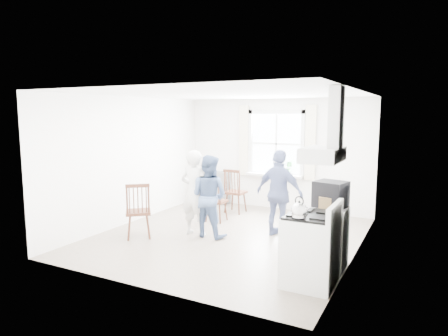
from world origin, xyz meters
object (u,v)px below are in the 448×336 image
low_cabinet (329,237)px  person_left (195,193)px  gas_stove (311,248)px  stereo_stack (331,194)px  windsor_chair_a (233,186)px  windsor_chair_c (138,205)px  windsor_chair_b (214,196)px  person_right (279,193)px  person_mid (209,196)px

low_cabinet → person_left: size_ratio=0.56×
gas_stove → stereo_stack: (0.07, 0.73, 0.61)m
gas_stove → windsor_chair_a: size_ratio=1.10×
windsor_chair_a → windsor_chair_c: bearing=-105.5°
low_cabinet → windsor_chair_b: windsor_chair_b is taller
gas_stove → person_left: bearing=155.4°
gas_stove → windsor_chair_a: bearing=131.6°
gas_stove → person_right: person_right is taller
windsor_chair_c → windsor_chair_a: bearing=74.5°
stereo_stack → windsor_chair_b: 3.03m
windsor_chair_b → low_cabinet: bearing=-27.0°
windsor_chair_b → gas_stove: bearing=-38.4°
person_mid → windsor_chair_c: bearing=38.3°
stereo_stack → person_mid: person_mid is taller
windsor_chair_a → person_left: person_left is taller
gas_stove → person_right: size_ratio=0.70×
windsor_chair_a → person_mid: 1.77m
stereo_stack → person_left: person_left is taller
gas_stove → low_cabinet: (0.07, 0.70, -0.03)m
windsor_chair_a → person_right: person_right is taller
windsor_chair_c → person_right: size_ratio=0.64×
gas_stove → low_cabinet: size_ratio=1.24×
windsor_chair_c → person_right: (2.18, 1.35, 0.17)m
windsor_chair_c → person_left: size_ratio=0.65×
stereo_stack → person_left: 2.63m
low_cabinet → person_mid: bearing=168.0°
stereo_stack → person_right: bearing=137.6°
low_cabinet → person_left: bearing=170.2°
windsor_chair_b → person_mid: bearing=-67.1°
person_mid → person_right: bearing=-149.7°
low_cabinet → person_right: (-1.16, 1.09, 0.35)m
gas_stove → windsor_chair_c: (-3.27, 0.44, 0.15)m
person_right → person_left: bearing=34.8°
person_left → person_mid: person_left is taller
stereo_stack → person_mid: bearing=168.8°
windsor_chair_a → windsor_chair_b: 0.86m
person_left → person_right: bearing=-155.8°
windsor_chair_a → person_mid: size_ratio=0.68×
windsor_chair_a → person_left: 1.78m
windsor_chair_a → windsor_chair_b: (-0.02, -0.85, -0.06)m
windsor_chair_a → person_mid: person_mid is taller
windsor_chair_a → windsor_chair_c: (-0.69, -2.47, 0.01)m
windsor_chair_b → person_mid: 0.97m
low_cabinet → person_right: bearing=136.7°
person_mid → person_right: (1.15, 0.60, 0.05)m
low_cabinet → person_mid: size_ratio=0.60×
windsor_chair_c → person_left: 1.05m
gas_stove → stereo_stack: stereo_stack is taller
windsor_chair_a → person_right: (1.50, -1.13, 0.18)m
low_cabinet → windsor_chair_a: bearing=140.1°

